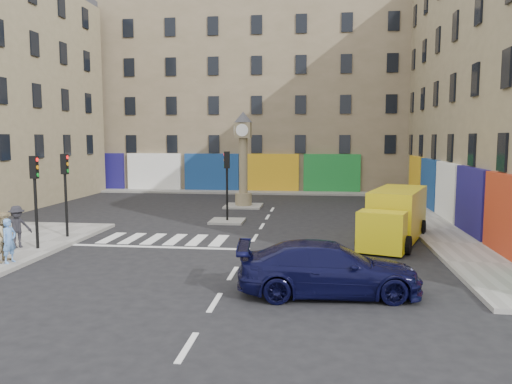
% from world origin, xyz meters
% --- Properties ---
extents(ground, '(120.00, 120.00, 0.00)m').
position_xyz_m(ground, '(0.00, 0.00, 0.00)').
color(ground, black).
rests_on(ground, ground).
extents(sidewalk_right, '(2.60, 30.00, 0.15)m').
position_xyz_m(sidewalk_right, '(8.70, 10.00, 0.07)').
color(sidewalk_right, gray).
rests_on(sidewalk_right, ground).
extents(sidewalk_far, '(32.00, 2.40, 0.15)m').
position_xyz_m(sidewalk_far, '(-4.00, 22.20, 0.07)').
color(sidewalk_far, gray).
rests_on(sidewalk_far, ground).
extents(island_near, '(1.80, 1.80, 0.12)m').
position_xyz_m(island_near, '(-2.00, 8.00, 0.06)').
color(island_near, gray).
rests_on(island_near, ground).
extents(island_far, '(2.40, 2.40, 0.12)m').
position_xyz_m(island_far, '(-2.00, 14.00, 0.06)').
color(island_far, gray).
rests_on(island_far, ground).
extents(building_far, '(32.00, 10.00, 17.00)m').
position_xyz_m(building_far, '(-4.00, 28.00, 8.50)').
color(building_far, '#837257').
rests_on(building_far, ground).
extents(traffic_light_left_near, '(0.28, 0.22, 3.70)m').
position_xyz_m(traffic_light_left_near, '(-8.30, 0.20, 2.62)').
color(traffic_light_left_near, black).
rests_on(traffic_light_left_near, sidewalk_left).
extents(traffic_light_left_far, '(0.28, 0.22, 3.70)m').
position_xyz_m(traffic_light_left_far, '(-8.30, 2.60, 2.62)').
color(traffic_light_left_far, black).
rests_on(traffic_light_left_far, sidewalk_left).
extents(traffic_light_island, '(0.28, 0.22, 3.70)m').
position_xyz_m(traffic_light_island, '(-2.00, 8.00, 2.59)').
color(traffic_light_island, black).
rests_on(traffic_light_island, island_near).
extents(clock_pillar, '(1.20, 1.20, 6.10)m').
position_xyz_m(clock_pillar, '(-2.00, 14.00, 3.55)').
color(clock_pillar, '#897A5A').
rests_on(clock_pillar, island_far).
extents(navy_sedan, '(5.51, 2.66, 1.55)m').
position_xyz_m(navy_sedan, '(3.15, -3.87, 0.77)').
color(navy_sedan, black).
rests_on(navy_sedan, ground).
extents(yellow_van, '(3.77, 6.49, 2.27)m').
position_xyz_m(yellow_van, '(6.22, 4.05, 1.13)').
color(yellow_van, gold).
rests_on(yellow_van, ground).
extents(pedestrian_blue, '(0.49, 0.64, 1.58)m').
position_xyz_m(pedestrian_blue, '(-8.00, -2.08, 0.94)').
color(pedestrian_blue, '#5989CC').
rests_on(pedestrian_blue, sidewalk_left).
extents(pedestrian_tan, '(0.68, 0.87, 1.79)m').
position_xyz_m(pedestrian_tan, '(-8.25, -1.90, 1.05)').
color(pedestrian_tan, tan).
rests_on(pedestrian_tan, sidewalk_left).
extents(pedestrian_dark, '(1.19, 1.25, 1.71)m').
position_xyz_m(pedestrian_dark, '(-9.15, 0.20, 1.00)').
color(pedestrian_dark, black).
rests_on(pedestrian_dark, sidewalk_left).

